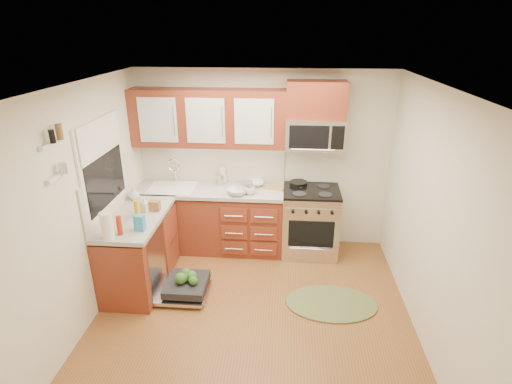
# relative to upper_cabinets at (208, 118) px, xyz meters

# --- Properties ---
(floor) EXTENTS (3.50, 3.50, 0.00)m
(floor) POSITION_rel_upper_cabinets_xyz_m (0.73, -1.57, -1.88)
(floor) COLOR brown
(floor) RESTS_ON ground
(ceiling) EXTENTS (3.50, 3.50, 0.00)m
(ceiling) POSITION_rel_upper_cabinets_xyz_m (0.73, -1.57, 0.62)
(ceiling) COLOR white
(ceiling) RESTS_ON ground
(wall_back) EXTENTS (3.50, 0.04, 2.50)m
(wall_back) POSITION_rel_upper_cabinets_xyz_m (0.73, 0.18, -0.62)
(wall_back) COLOR beige
(wall_back) RESTS_ON ground
(wall_front) EXTENTS (3.50, 0.04, 2.50)m
(wall_front) POSITION_rel_upper_cabinets_xyz_m (0.73, -3.33, -0.62)
(wall_front) COLOR beige
(wall_front) RESTS_ON ground
(wall_left) EXTENTS (0.04, 3.50, 2.50)m
(wall_left) POSITION_rel_upper_cabinets_xyz_m (-1.02, -1.57, -0.62)
(wall_left) COLOR beige
(wall_left) RESTS_ON ground
(wall_right) EXTENTS (0.04, 3.50, 2.50)m
(wall_right) POSITION_rel_upper_cabinets_xyz_m (2.48, -1.57, -0.62)
(wall_right) COLOR beige
(wall_right) RESTS_ON ground
(base_cabinet_back) EXTENTS (2.05, 0.60, 0.85)m
(base_cabinet_back) POSITION_rel_upper_cabinets_xyz_m (0.00, -0.12, -1.45)
(base_cabinet_back) COLOR maroon
(base_cabinet_back) RESTS_ON ground
(base_cabinet_left) EXTENTS (0.60, 1.25, 0.85)m
(base_cabinet_left) POSITION_rel_upper_cabinets_xyz_m (-0.72, -1.05, -1.45)
(base_cabinet_left) COLOR maroon
(base_cabinet_left) RESTS_ON ground
(countertop_back) EXTENTS (2.07, 0.64, 0.05)m
(countertop_back) POSITION_rel_upper_cabinets_xyz_m (0.00, -0.14, -0.97)
(countertop_back) COLOR #B7B0A7
(countertop_back) RESTS_ON base_cabinet_back
(countertop_left) EXTENTS (0.64, 1.27, 0.05)m
(countertop_left) POSITION_rel_upper_cabinets_xyz_m (-0.71, -1.05, -0.97)
(countertop_left) COLOR #B7B0A7
(countertop_left) RESTS_ON base_cabinet_left
(backsplash_back) EXTENTS (2.05, 0.02, 0.57)m
(backsplash_back) POSITION_rel_upper_cabinets_xyz_m (0.00, 0.16, -0.67)
(backsplash_back) COLOR beige
(backsplash_back) RESTS_ON ground
(backsplash_left) EXTENTS (0.02, 1.25, 0.57)m
(backsplash_left) POSITION_rel_upper_cabinets_xyz_m (-1.01, -1.05, -0.67)
(backsplash_left) COLOR beige
(backsplash_left) RESTS_ON ground
(upper_cabinets) EXTENTS (2.05, 0.35, 0.75)m
(upper_cabinets) POSITION_rel_upper_cabinets_xyz_m (0.00, 0.00, 0.00)
(upper_cabinets) COLOR maroon
(upper_cabinets) RESTS_ON ground
(cabinet_over_mw) EXTENTS (0.76, 0.35, 0.47)m
(cabinet_over_mw) POSITION_rel_upper_cabinets_xyz_m (1.41, 0.00, 0.26)
(cabinet_over_mw) COLOR maroon
(cabinet_over_mw) RESTS_ON ground
(range) EXTENTS (0.76, 0.64, 0.95)m
(range) POSITION_rel_upper_cabinets_xyz_m (1.41, -0.15, -1.40)
(range) COLOR silver
(range) RESTS_ON ground
(microwave) EXTENTS (0.76, 0.38, 0.40)m
(microwave) POSITION_rel_upper_cabinets_xyz_m (1.41, -0.02, -0.18)
(microwave) COLOR silver
(microwave) RESTS_ON ground
(sink) EXTENTS (0.62, 0.50, 0.26)m
(sink) POSITION_rel_upper_cabinets_xyz_m (-0.52, -0.16, -1.07)
(sink) COLOR white
(sink) RESTS_ON ground
(dishwasher) EXTENTS (0.70, 0.60, 0.20)m
(dishwasher) POSITION_rel_upper_cabinets_xyz_m (-0.13, -1.27, -1.77)
(dishwasher) COLOR silver
(dishwasher) RESTS_ON ground
(window) EXTENTS (0.03, 1.05, 1.05)m
(window) POSITION_rel_upper_cabinets_xyz_m (-1.01, -1.07, -0.32)
(window) COLOR white
(window) RESTS_ON ground
(window_blind) EXTENTS (0.02, 0.96, 0.40)m
(window_blind) POSITION_rel_upper_cabinets_xyz_m (-0.98, -1.07, 0.00)
(window_blind) COLOR white
(window_blind) RESTS_ON ground
(shelf_upper) EXTENTS (0.04, 0.40, 0.03)m
(shelf_upper) POSITION_rel_upper_cabinets_xyz_m (-0.99, -1.92, 0.17)
(shelf_upper) COLOR white
(shelf_upper) RESTS_ON ground
(shelf_lower) EXTENTS (0.04, 0.40, 0.03)m
(shelf_lower) POSITION_rel_upper_cabinets_xyz_m (-0.99, -1.92, -0.12)
(shelf_lower) COLOR white
(shelf_lower) RESTS_ON ground
(rug) EXTENTS (1.12, 0.78, 0.02)m
(rug) POSITION_rel_upper_cabinets_xyz_m (1.62, -1.32, -1.86)
(rug) COLOR olive
(rug) RESTS_ON ground
(skillet) EXTENTS (0.29, 0.29, 0.05)m
(skillet) POSITION_rel_upper_cabinets_xyz_m (1.23, 0.04, -0.90)
(skillet) COLOR black
(skillet) RESTS_ON range
(stock_pot) EXTENTS (0.24, 0.24, 0.13)m
(stock_pot) POSITION_rel_upper_cabinets_xyz_m (0.50, -0.19, -0.88)
(stock_pot) COLOR silver
(stock_pot) RESTS_ON countertop_back
(cutting_board) EXTENTS (0.35, 0.29, 0.02)m
(cutting_board) POSITION_rel_upper_cabinets_xyz_m (0.91, -0.02, -0.94)
(cutting_board) COLOR #A3864A
(cutting_board) RESTS_ON countertop_back
(canister) EXTENTS (0.10, 0.10, 0.15)m
(canister) POSITION_rel_upper_cabinets_xyz_m (0.13, 0.02, -0.88)
(canister) COLOR silver
(canister) RESTS_ON countertop_back
(paper_towel_roll) EXTENTS (0.18, 0.18, 0.29)m
(paper_towel_roll) POSITION_rel_upper_cabinets_xyz_m (-0.80, -1.59, -0.80)
(paper_towel_roll) COLOR white
(paper_towel_roll) RESTS_ON countertop_left
(mustard_bottle) EXTENTS (0.08, 0.08, 0.21)m
(mustard_bottle) POSITION_rel_upper_cabinets_xyz_m (-0.67, -1.08, -0.85)
(mustard_bottle) COLOR gold
(mustard_bottle) RESTS_ON countertop_left
(red_bottle) EXTENTS (0.07, 0.07, 0.21)m
(red_bottle) POSITION_rel_upper_cabinets_xyz_m (-0.71, -1.52, -0.84)
(red_bottle) COLOR #A4250D
(red_bottle) RESTS_ON countertop_left
(wooden_box) EXTENTS (0.13, 0.09, 0.13)m
(wooden_box) POSITION_rel_upper_cabinets_xyz_m (-0.52, -0.90, -0.89)
(wooden_box) COLOR brown
(wooden_box) RESTS_ON countertop_left
(blue_carton) EXTENTS (0.12, 0.08, 0.18)m
(blue_carton) POSITION_rel_upper_cabinets_xyz_m (-0.52, -1.41, -0.86)
(blue_carton) COLOR #2A91C7
(blue_carton) RESTS_ON countertop_left
(bowl_a) EXTENTS (0.28, 0.28, 0.06)m
(bowl_a) POSITION_rel_upper_cabinets_xyz_m (0.61, 0.03, -0.92)
(bowl_a) COLOR #999999
(bowl_a) RESTS_ON countertop_back
(bowl_b) EXTENTS (0.28, 0.28, 0.08)m
(bowl_b) POSITION_rel_upper_cabinets_xyz_m (0.41, -0.32, -0.91)
(bowl_b) COLOR #999999
(bowl_b) RESTS_ON countertop_back
(cup) EXTENTS (0.15, 0.15, 0.10)m
(cup) POSITION_rel_upper_cabinets_xyz_m (0.58, -0.30, -0.90)
(cup) COLOR #999999
(cup) RESTS_ON countertop_back
(soap_bottle_a) EXTENTS (0.14, 0.14, 0.30)m
(soap_bottle_a) POSITION_rel_upper_cabinets_xyz_m (0.15, 0.10, -0.80)
(soap_bottle_a) COLOR #999999
(soap_bottle_a) RESTS_ON countertop_back
(soap_bottle_b) EXTENTS (0.11, 0.11, 0.19)m
(soap_bottle_b) POSITION_rel_upper_cabinets_xyz_m (-0.63, -0.93, -0.86)
(soap_bottle_b) COLOR #999999
(soap_bottle_b) RESTS_ON countertop_left
(soap_bottle_c) EXTENTS (0.16, 0.16, 0.18)m
(soap_bottle_c) POSITION_rel_upper_cabinets_xyz_m (-0.90, -0.59, -0.86)
(soap_bottle_c) COLOR #999999
(soap_bottle_c) RESTS_ON countertop_left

